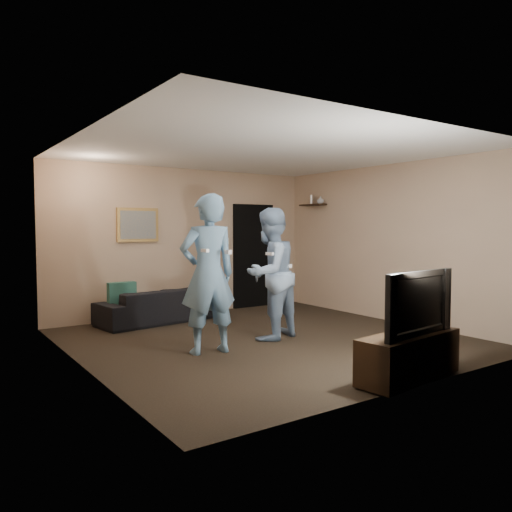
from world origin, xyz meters
TOP-DOWN VIEW (x-y plane):
  - ground at (0.00, 0.00)m, footprint 5.00×5.00m
  - ceiling at (0.00, 0.00)m, footprint 5.00×5.00m
  - wall_back at (0.00, 2.50)m, footprint 5.00×0.04m
  - wall_front at (0.00, -2.50)m, footprint 5.00×0.04m
  - wall_left at (-2.50, 0.00)m, footprint 0.04×5.00m
  - wall_right at (2.50, 0.00)m, footprint 0.04×5.00m
  - sofa at (-0.78, 2.03)m, footprint 1.98×1.00m
  - throw_pillow at (-1.35, 2.03)m, footprint 0.44×0.14m
  - painting_frame at (-0.90, 2.48)m, footprint 0.72×0.05m
  - painting_canvas at (-0.90, 2.45)m, footprint 0.62×0.01m
  - doorway at (1.45, 2.47)m, footprint 0.90×0.06m
  - light_switch at (0.85, 2.48)m, footprint 0.08×0.02m
  - wall_shelf at (2.39, 1.80)m, footprint 0.20×0.60m
  - shelf_vase at (2.39, 1.58)m, footprint 0.15×0.15m
  - shelf_figurine at (2.39, 1.84)m, footprint 0.06×0.06m
  - tv_console at (0.12, -2.33)m, footprint 1.34×0.56m
  - television at (0.12, -2.33)m, footprint 1.14×0.28m
  - wii_player_left at (-1.03, -0.19)m, footprint 0.77×0.57m
  - wii_player_right at (0.06, 0.01)m, footprint 1.06×0.94m

SIDE VIEW (x-z plane):
  - ground at x=0.00m, z-range 0.00..0.00m
  - tv_console at x=0.12m, z-range 0.02..0.48m
  - sofa at x=-0.78m, z-range 0.00..0.55m
  - throw_pillow at x=-1.35m, z-range 0.26..0.70m
  - television at x=0.12m, z-range 0.48..1.13m
  - wii_player_right at x=0.06m, z-range 0.00..1.83m
  - wii_player_left at x=-1.03m, z-range 0.00..1.97m
  - doorway at x=1.45m, z-range 0.00..2.00m
  - wall_back at x=0.00m, z-range 0.00..2.60m
  - wall_front at x=0.00m, z-range 0.00..2.60m
  - wall_left at x=-2.50m, z-range 0.00..2.60m
  - wall_right at x=2.50m, z-range 0.00..2.60m
  - light_switch at x=0.85m, z-range 1.24..1.36m
  - painting_frame at x=-0.90m, z-range 1.32..1.89m
  - painting_canvas at x=-0.90m, z-range 1.37..1.83m
  - wall_shelf at x=2.39m, z-range 1.98..2.00m
  - shelf_vase at x=2.39m, z-range 2.00..2.14m
  - shelf_figurine at x=2.39m, z-range 2.00..2.18m
  - ceiling at x=0.00m, z-range 2.58..2.62m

